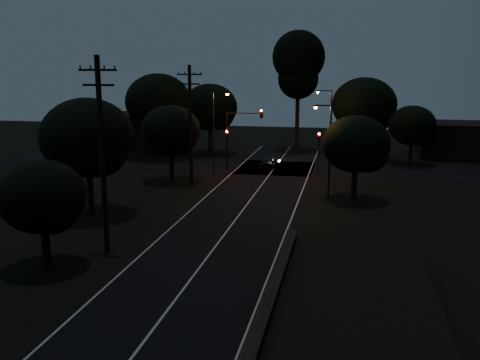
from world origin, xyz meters
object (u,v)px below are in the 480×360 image
at_px(utility_pole_mid, 102,152).
at_px(signal_mast, 243,128).
at_px(tall_pine, 298,64).
at_px(streetlight_c, 328,144).
at_px(signal_right, 319,145).
at_px(streetlight_a, 215,127).
at_px(streetlight_b, 328,123).
at_px(utility_pole_far, 190,124).
at_px(car, 269,163).
at_px(signal_left, 227,142).

height_order(utility_pole_mid, signal_mast, utility_pole_mid).
bearing_deg(tall_pine, streetlight_c, -79.07).
height_order(signal_right, streetlight_a, streetlight_a).
bearing_deg(streetlight_b, utility_pole_far, -133.30).
xyz_separation_m(utility_pole_far, tall_pine, (7.00, 23.00, 5.12)).
height_order(streetlight_c, car, streetlight_c).
height_order(streetlight_b, streetlight_c, streetlight_b).
relative_size(utility_pole_mid, utility_pole_far, 1.05).
xyz_separation_m(streetlight_a, car, (4.79, 3.48, -4.05)).
xyz_separation_m(utility_pole_mid, tall_pine, (7.00, 40.00, 4.86)).
height_order(utility_pole_far, streetlight_c, utility_pole_far).
relative_size(utility_pole_mid, streetlight_b, 1.38).
bearing_deg(signal_mast, streetlight_c, -48.81).
xyz_separation_m(streetlight_b, streetlight_c, (0.52, -14.00, -0.29)).
relative_size(tall_pine, car, 4.28).
height_order(tall_pine, streetlight_a, tall_pine).
relative_size(streetlight_a, streetlight_c, 1.07).
distance_m(signal_mast, car, 4.69).
xyz_separation_m(utility_pole_mid, utility_pole_far, (0.00, 17.00, -0.25)).
distance_m(streetlight_b, car, 7.53).
bearing_deg(utility_pole_far, streetlight_a, 83.41).
bearing_deg(signal_right, signal_mast, 179.97).
bearing_deg(streetlight_c, utility_pole_mid, -128.26).
xyz_separation_m(utility_pole_mid, signal_left, (1.40, 24.99, -2.90)).
bearing_deg(utility_pole_mid, signal_mast, 82.96).
bearing_deg(signal_right, streetlight_a, -168.66).
xyz_separation_m(signal_right, streetlight_b, (0.71, 4.01, 1.80)).
bearing_deg(signal_mast, signal_right, -0.03).
relative_size(utility_pole_far, signal_right, 2.56).
bearing_deg(streetlight_c, signal_left, 136.24).
bearing_deg(utility_pole_far, tall_pine, 73.07).
bearing_deg(signal_left, utility_pole_mid, -93.21).
distance_m(streetlight_c, car, 13.65).
relative_size(signal_right, streetlight_b, 0.51).
height_order(streetlight_b, car, streetlight_b).
bearing_deg(signal_mast, utility_pole_far, -111.11).
relative_size(tall_pine, signal_mast, 2.35).
xyz_separation_m(utility_pole_mid, streetlight_a, (0.69, 23.00, -1.10)).
distance_m(tall_pine, car, 16.90).
bearing_deg(streetlight_c, car, 118.96).
height_order(utility_pole_mid, signal_left, utility_pole_mid).
bearing_deg(utility_pole_mid, streetlight_a, 88.27).
distance_m(utility_pole_far, car, 11.99).
distance_m(utility_pole_mid, car, 27.52).
height_order(signal_mast, streetlight_a, streetlight_a).
bearing_deg(streetlight_b, utility_pole_mid, -111.30).
xyz_separation_m(tall_pine, signal_right, (3.60, -15.01, -7.77)).
distance_m(signal_mast, streetlight_b, 9.15).
bearing_deg(car, signal_right, 174.31).
height_order(signal_mast, streetlight_c, streetlight_c).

